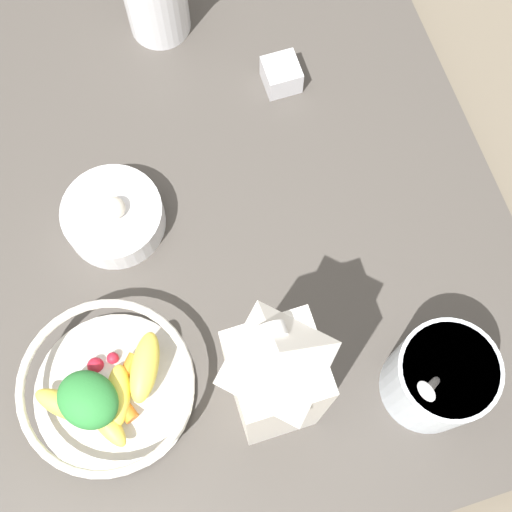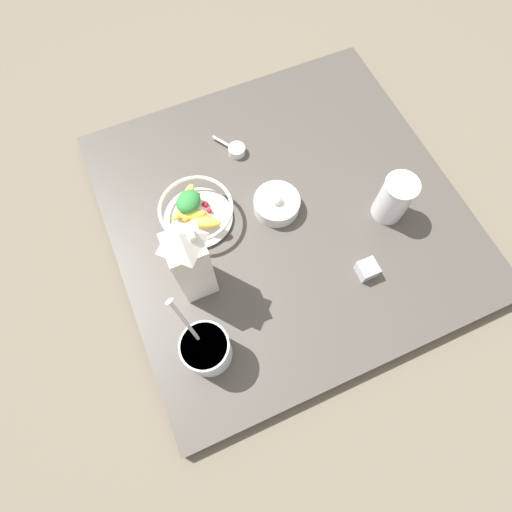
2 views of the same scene
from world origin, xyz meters
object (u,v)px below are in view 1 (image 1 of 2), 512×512
at_px(milk_carton, 275,381).
at_px(yogurt_tub, 439,378).
at_px(spice_jar, 281,76).
at_px(garlic_bowl, 114,217).
at_px(fruit_bowl, 108,390).

distance_m(milk_carton, yogurt_tub, 0.20).
xyz_separation_m(milk_carton, yogurt_tub, (-0.18, 0.04, -0.08)).
bearing_deg(milk_carton, spice_jar, -109.61).
distance_m(milk_carton, garlic_bowl, 0.32).
relative_size(milk_carton, garlic_bowl, 2.34).
xyz_separation_m(fruit_bowl, yogurt_tub, (-0.35, 0.10, 0.03)).
height_order(fruit_bowl, garlic_bowl, fruit_bowl).
xyz_separation_m(spice_jar, garlic_bowl, (0.26, 0.13, 0.00)).
relative_size(milk_carton, spice_jar, 6.29).
relative_size(fruit_bowl, spice_jar, 4.23).
distance_m(fruit_bowl, milk_carton, 0.21).
bearing_deg(fruit_bowl, yogurt_tub, 163.94).
bearing_deg(fruit_bowl, garlic_bowl, -104.55).
bearing_deg(yogurt_tub, milk_carton, -12.40).
relative_size(yogurt_tub, garlic_bowl, 2.13).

